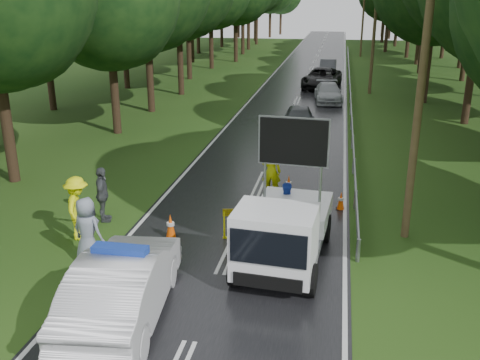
% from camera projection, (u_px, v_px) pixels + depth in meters
% --- Properties ---
extents(ground, '(160.00, 160.00, 0.00)m').
position_uv_depth(ground, '(231.00, 251.00, 15.90)').
color(ground, '#1F4212').
rests_on(ground, ground).
extents(road, '(7.00, 140.00, 0.02)m').
position_uv_depth(road, '(303.00, 87.00, 43.75)').
color(road, black).
rests_on(road, ground).
extents(guardrail, '(0.12, 60.06, 0.70)m').
position_uv_depth(guardrail, '(350.00, 82.00, 42.63)').
color(guardrail, gray).
rests_on(guardrail, ground).
extents(utility_pole_near, '(1.40, 0.24, 10.00)m').
position_uv_depth(utility_pole_near, '(422.00, 74.00, 15.20)').
color(utility_pole_near, '#4B3C22').
rests_on(utility_pole_near, ground).
extents(utility_pole_mid, '(1.40, 0.24, 10.00)m').
position_uv_depth(utility_pole_mid, '(375.00, 25.00, 39.34)').
color(utility_pole_mid, '#4B3C22').
rests_on(utility_pole_mid, ground).
extents(utility_pole_far, '(1.40, 0.24, 10.00)m').
position_uv_depth(utility_pole_far, '(363.00, 13.00, 63.47)').
color(utility_pole_far, '#4B3C22').
rests_on(utility_pole_far, ground).
extents(police_sedan, '(2.35, 5.32, 1.87)m').
position_uv_depth(police_sedan, '(123.00, 286.00, 12.35)').
color(police_sedan, silver).
rests_on(police_sedan, ground).
extents(work_truck, '(2.55, 5.08, 3.93)m').
position_uv_depth(work_truck, '(283.00, 230.00, 14.73)').
color(work_truck, gray).
rests_on(work_truck, ground).
extents(barrier, '(2.40, 0.55, 1.01)m').
position_uv_depth(barrier, '(262.00, 216.00, 16.44)').
color(barrier, yellow).
rests_on(barrier, ground).
extents(officer, '(0.73, 0.48, 1.98)m').
position_uv_depth(officer, '(271.00, 172.00, 19.85)').
color(officer, '#CDDE0C').
rests_on(officer, ground).
extents(civilian, '(0.98, 0.93, 1.60)m').
position_uv_depth(civilian, '(288.00, 207.00, 17.07)').
color(civilian, '#1C3CB6').
rests_on(civilian, ground).
extents(bystander_left, '(1.06, 1.45, 2.02)m').
position_uv_depth(bystander_left, '(78.00, 208.00, 16.40)').
color(bystander_left, '#F3FD0D').
rests_on(bystander_left, ground).
extents(bystander_mid, '(0.77, 1.19, 1.88)m').
position_uv_depth(bystander_mid, '(102.00, 195.00, 17.70)').
color(bystander_mid, '#464A4E').
rests_on(bystander_mid, ground).
extents(bystander_right, '(1.07, 0.84, 1.94)m').
position_uv_depth(bystander_right, '(87.00, 231.00, 14.94)').
color(bystander_right, gray).
rests_on(bystander_right, ground).
extents(queue_car_first, '(1.96, 4.13, 1.36)m').
position_uv_depth(queue_car_first, '(299.00, 118.00, 29.71)').
color(queue_car_first, '#43474B').
rests_on(queue_car_first, ground).
extents(queue_car_second, '(2.26, 4.65, 1.30)m').
position_uv_depth(queue_car_second, '(328.00, 93.00, 37.63)').
color(queue_car_second, '#AEB2B6').
rests_on(queue_car_second, ground).
extents(queue_car_third, '(3.34, 5.96, 1.57)m').
position_uv_depth(queue_car_third, '(322.00, 78.00, 43.28)').
color(queue_car_third, black).
rests_on(queue_car_third, ground).
extents(queue_car_fourth, '(1.51, 4.28, 1.41)m').
position_uv_depth(queue_car_fourth, '(328.00, 67.00, 50.27)').
color(queue_car_fourth, '#46474E').
rests_on(queue_car_fourth, ground).
extents(cone_near_left, '(0.38, 0.38, 0.80)m').
position_uv_depth(cone_near_left, '(113.00, 256.00, 14.73)').
color(cone_near_left, black).
rests_on(cone_near_left, ground).
extents(cone_center, '(0.39, 0.39, 0.82)m').
position_uv_depth(cone_center, '(243.00, 213.00, 17.63)').
color(cone_center, black).
rests_on(cone_center, ground).
extents(cone_far, '(0.37, 0.37, 0.79)m').
position_uv_depth(cone_far, '(289.00, 185.00, 20.21)').
color(cone_far, black).
rests_on(cone_far, ground).
extents(cone_left_mid, '(0.39, 0.39, 0.82)m').
position_uv_depth(cone_left_mid, '(171.00, 227.00, 16.58)').
color(cone_left_mid, black).
rests_on(cone_left_mid, ground).
extents(cone_right, '(0.32, 0.32, 0.68)m').
position_uv_depth(cone_right, '(341.00, 201.00, 18.82)').
color(cone_right, black).
rests_on(cone_right, ground).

